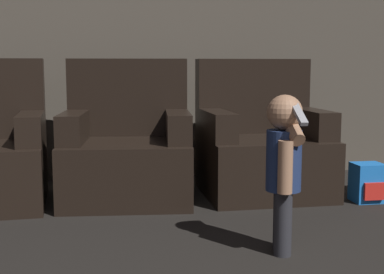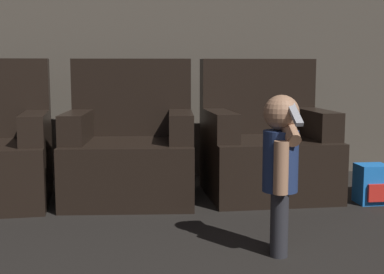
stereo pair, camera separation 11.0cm
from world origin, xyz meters
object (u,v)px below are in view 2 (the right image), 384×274
Objects in this scene: armchair_middle at (130,151)px; person_toddler at (281,161)px; armchair_right at (266,148)px; toy_backpack at (372,184)px.

armchair_middle reaches higher than person_toddler.
armchair_middle and armchair_right have the same top height.
person_toddler reaches higher than toy_backpack.
armchair_right reaches higher than toy_backpack.
armchair_right is (0.99, 0.00, 0.00)m from armchair_middle.
armchair_middle reaches higher than toy_backpack.
toy_backpack is at bearing 149.17° from person_toddler.
person_toddler is at bearing -136.12° from toy_backpack.
toy_backpack is (0.65, -0.38, -0.20)m from armchair_right.
armchair_middle is 1.00× the size of armchair_right.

